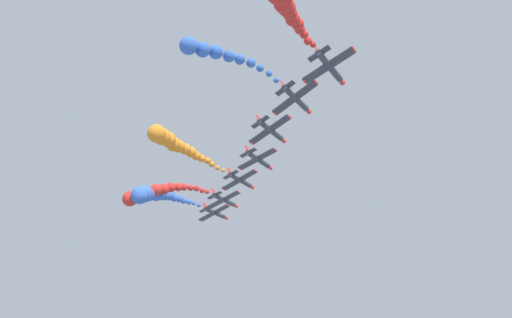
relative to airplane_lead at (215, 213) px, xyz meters
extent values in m
cylinder|color=#333842|center=(0.01, -0.18, -0.03)|extent=(1.38, 9.00, 1.38)
cone|color=red|center=(0.01, 4.92, -0.03)|extent=(1.31, 1.20, 1.31)
cube|color=#333842|center=(0.04, -0.58, -0.12)|extent=(8.83, 1.90, 2.93)
cylinder|color=red|center=(-4.35, -0.58, -1.50)|extent=(0.45, 1.40, 0.45)
cylinder|color=red|center=(4.43, -0.58, 1.26)|extent=(0.45, 1.40, 0.45)
cube|color=#333842|center=(-0.01, -4.18, 0.02)|extent=(3.68, 1.20, 1.31)
cube|color=red|center=(-0.28, -4.28, 0.89)|extent=(0.61, 1.10, 1.57)
ellipsoid|color=black|center=(-0.14, 1.62, 0.44)|extent=(0.97, 2.20, 0.91)
sphere|color=blue|center=(0.09, -7.46, 0.06)|extent=(1.03, 1.03, 1.03)
sphere|color=blue|center=(0.21, -9.74, -0.04)|extent=(1.06, 1.06, 1.06)
sphere|color=blue|center=(0.50, -12.01, -0.41)|extent=(1.32, 1.32, 1.32)
sphere|color=blue|center=(0.64, -14.29, -0.74)|extent=(1.53, 1.53, 1.53)
sphere|color=blue|center=(1.21, -16.57, -1.07)|extent=(1.72, 1.72, 1.72)
sphere|color=blue|center=(1.56, -18.85, -1.54)|extent=(1.81, 1.81, 1.81)
sphere|color=blue|center=(2.15, -21.13, -1.77)|extent=(2.17, 2.17, 2.17)
sphere|color=blue|center=(2.74, -23.41, -2.51)|extent=(2.26, 2.26, 2.26)
sphere|color=blue|center=(3.55, -25.69, -3.07)|extent=(2.60, 2.60, 2.60)
sphere|color=blue|center=(4.33, -27.97, -3.93)|extent=(2.84, 2.84, 2.84)
sphere|color=blue|center=(5.30, -30.25, -4.56)|extent=(2.90, 2.90, 2.90)
sphere|color=blue|center=(6.07, -32.52, -5.51)|extent=(3.09, 3.09, 3.09)
sphere|color=blue|center=(7.31, -34.80, -6.40)|extent=(3.44, 3.44, 3.44)
sphere|color=blue|center=(8.42, -37.08, -7.52)|extent=(3.46, 3.46, 3.46)
cylinder|color=#333842|center=(7.74, -7.31, 0.20)|extent=(1.37, 9.00, 1.37)
cone|color=red|center=(7.74, -2.21, 0.20)|extent=(1.30, 1.20, 1.30)
cube|color=#333842|center=(7.77, -7.71, 0.11)|extent=(8.88, 1.90, 2.77)
cylinder|color=red|center=(3.36, -7.71, -1.19)|extent=(0.45, 1.40, 0.45)
cylinder|color=red|center=(12.18, -7.71, 1.41)|extent=(0.45, 1.40, 0.45)
cube|color=#333842|center=(7.73, -11.31, 0.25)|extent=(3.70, 1.20, 1.25)
cube|color=red|center=(7.47, -11.41, 1.13)|extent=(0.59, 1.10, 1.57)
ellipsoid|color=black|center=(7.60, -5.51, 0.68)|extent=(0.97, 2.20, 0.90)
sphere|color=red|center=(7.65, -14.36, 0.23)|extent=(1.06, 1.06, 1.06)
sphere|color=red|center=(7.73, -16.42, -0.10)|extent=(1.25, 1.25, 1.25)
sphere|color=red|center=(7.69, -18.47, -0.22)|extent=(1.37, 1.37, 1.37)
sphere|color=red|center=(7.59, -20.52, -0.68)|extent=(1.41, 1.41, 1.41)
sphere|color=red|center=(7.31, -22.58, -1.06)|extent=(1.69, 1.69, 1.69)
sphere|color=red|center=(7.42, -24.63, -1.75)|extent=(1.88, 1.88, 1.88)
sphere|color=red|center=(7.10, -26.69, -2.38)|extent=(2.18, 2.18, 2.18)
sphere|color=red|center=(7.05, -28.74, -3.39)|extent=(2.34, 2.34, 2.34)
sphere|color=red|center=(6.74, -30.79, -4.17)|extent=(2.52, 2.52, 2.52)
sphere|color=red|center=(6.37, -32.85, -5.46)|extent=(2.63, 2.63, 2.63)
sphere|color=red|center=(6.29, -34.90, -6.51)|extent=(3.03, 3.03, 3.03)
sphere|color=red|center=(5.80, -36.95, -7.71)|extent=(3.06, 3.06, 3.06)
cylinder|color=#333842|center=(15.41, -12.02, 2.41)|extent=(1.39, 9.00, 1.39)
cone|color=red|center=(15.41, -6.92, 2.41)|extent=(1.32, 1.20, 1.32)
cube|color=#333842|center=(15.44, -12.42, 2.32)|extent=(8.79, 1.90, 3.05)
cylinder|color=red|center=(11.07, -12.42, 0.88)|extent=(0.45, 1.40, 0.45)
cylinder|color=red|center=(19.81, -12.42, 3.76)|extent=(0.45, 1.40, 0.45)
cube|color=#333842|center=(15.40, -16.02, 2.46)|extent=(3.67, 1.20, 1.36)
cube|color=red|center=(15.11, -16.12, 3.33)|extent=(0.63, 1.10, 1.56)
ellipsoid|color=black|center=(15.26, -10.22, 2.88)|extent=(0.98, 2.20, 0.92)
sphere|color=orange|center=(15.44, -19.20, 2.38)|extent=(0.88, 0.88, 0.88)
sphere|color=orange|center=(15.41, -21.37, 2.26)|extent=(1.10, 1.10, 1.10)
sphere|color=orange|center=(15.43, -23.54, 2.35)|extent=(1.38, 1.38, 1.38)
sphere|color=orange|center=(15.85, -25.71, 2.28)|extent=(1.43, 1.43, 1.43)
sphere|color=orange|center=(15.93, -27.89, 1.98)|extent=(1.61, 1.61, 1.61)
sphere|color=orange|center=(16.15, -30.06, 1.74)|extent=(1.93, 1.93, 1.93)
sphere|color=orange|center=(16.52, -32.23, 1.63)|extent=(2.19, 2.19, 2.19)
sphere|color=orange|center=(16.79, -34.40, 1.39)|extent=(2.28, 2.28, 2.28)
sphere|color=orange|center=(16.96, -36.58, 1.10)|extent=(2.46, 2.46, 2.46)
sphere|color=orange|center=(17.42, -38.75, 0.59)|extent=(2.85, 2.85, 2.85)
sphere|color=orange|center=(18.00, -40.92, 0.52)|extent=(2.92, 2.92, 2.92)
sphere|color=orange|center=(18.44, -43.10, 0.08)|extent=(3.15, 3.15, 3.15)
sphere|color=orange|center=(19.07, -45.27, -0.34)|extent=(3.27, 3.27, 3.27)
cylinder|color=#333842|center=(24.08, -18.58, 3.43)|extent=(1.36, 9.00, 1.36)
cone|color=red|center=(24.08, -13.48, 3.43)|extent=(1.29, 1.20, 1.29)
cube|color=#333842|center=(24.11, -18.98, 3.33)|extent=(8.90, 1.90, 2.68)
cylinder|color=red|center=(19.68, -18.98, 2.07)|extent=(0.44, 1.40, 0.44)
cylinder|color=red|center=(28.53, -18.98, 4.58)|extent=(0.44, 1.40, 0.44)
cube|color=#333842|center=(24.07, -22.58, 3.47)|extent=(3.71, 1.20, 1.21)
cube|color=red|center=(23.82, -22.68, 4.35)|extent=(0.57, 1.10, 1.58)
ellipsoid|color=black|center=(23.95, -16.78, 3.90)|extent=(0.96, 2.20, 0.89)
cylinder|color=#333842|center=(32.06, -27.26, 4.71)|extent=(1.44, 9.00, 1.44)
cone|color=red|center=(32.06, -22.16, 4.71)|extent=(1.37, 1.20, 1.37)
cube|color=#333842|center=(32.10, -27.66, 4.62)|extent=(8.56, 1.90, 3.72)
cylinder|color=red|center=(27.85, -27.66, 2.84)|extent=(0.47, 1.40, 0.47)
cylinder|color=red|center=(36.34, -27.66, 6.39)|extent=(0.47, 1.40, 0.47)
cube|color=#333842|center=(32.04, -31.26, 4.76)|extent=(3.57, 1.20, 1.63)
cube|color=red|center=(31.69, -31.36, 5.60)|extent=(0.75, 1.10, 1.53)
ellipsoid|color=black|center=(31.87, -25.46, 5.17)|extent=(1.01, 2.20, 0.95)
cylinder|color=#333842|center=(40.71, -33.53, 6.18)|extent=(1.46, 9.00, 1.46)
cone|color=red|center=(40.71, -28.43, 6.18)|extent=(1.38, 1.20, 1.38)
cube|color=#333842|center=(40.75, -33.93, 6.09)|extent=(8.44, 1.90, 3.99)
cylinder|color=red|center=(36.57, -33.93, 4.18)|extent=(0.48, 1.40, 0.48)
cylinder|color=red|center=(44.94, -33.93, 8.00)|extent=(0.48, 1.40, 0.48)
cube|color=#333842|center=(40.69, -37.53, 6.23)|extent=(3.53, 1.20, 1.74)
cube|color=red|center=(40.31, -37.63, 7.06)|extent=(0.79, 1.10, 1.51)
ellipsoid|color=black|center=(40.51, -31.73, 6.63)|extent=(1.02, 2.20, 0.97)
sphere|color=blue|center=(40.72, -40.84, 6.01)|extent=(0.98, 0.98, 0.98)
sphere|color=blue|center=(40.61, -43.14, 6.09)|extent=(1.07, 1.07, 1.07)
sphere|color=blue|center=(40.27, -45.44, 5.94)|extent=(1.23, 1.23, 1.23)
sphere|color=blue|center=(39.95, -47.75, 5.70)|extent=(1.50, 1.50, 1.50)
sphere|color=blue|center=(39.34, -50.05, 5.24)|extent=(1.68, 1.68, 1.68)
sphere|color=blue|center=(38.90, -52.36, 4.59)|extent=(1.86, 1.86, 1.86)
sphere|color=blue|center=(38.12, -54.66, 4.22)|extent=(2.14, 2.14, 2.14)
sphere|color=blue|center=(37.43, -56.96, 3.49)|extent=(2.28, 2.28, 2.28)
sphere|color=blue|center=(36.72, -59.27, 2.97)|extent=(2.57, 2.57, 2.57)
cylinder|color=#333842|center=(49.82, -39.61, 6.38)|extent=(1.40, 9.00, 1.40)
cone|color=red|center=(49.82, -34.51, 6.38)|extent=(1.33, 1.20, 1.33)
cube|color=#333842|center=(49.85, -40.01, 6.28)|extent=(8.74, 1.90, 3.22)
cylinder|color=red|center=(45.51, -40.01, 4.76)|extent=(0.46, 1.40, 0.46)
cylinder|color=red|center=(54.19, -40.01, 7.81)|extent=(0.46, 1.40, 0.46)
cube|color=#333842|center=(49.80, -43.61, 6.42)|extent=(3.64, 1.20, 1.43)
cube|color=red|center=(49.50, -43.71, 7.29)|extent=(0.66, 1.10, 1.56)
ellipsoid|color=black|center=(49.65, -37.81, 6.84)|extent=(0.99, 2.20, 0.93)
sphere|color=red|center=(49.96, -46.22, 6.43)|extent=(0.96, 0.96, 0.96)
sphere|color=red|center=(49.86, -47.83, 6.10)|extent=(1.25, 1.25, 1.25)
sphere|color=red|center=(50.00, -49.44, 6.17)|extent=(1.30, 1.30, 1.30)
sphere|color=red|center=(50.07, -51.05, 6.01)|extent=(1.53, 1.53, 1.53)
sphere|color=red|center=(50.52, -52.66, 5.65)|extent=(1.78, 1.78, 1.78)
sphere|color=red|center=(50.57, -54.27, 5.35)|extent=(2.05, 2.05, 2.05)
sphere|color=red|center=(50.93, -55.88, 5.05)|extent=(2.00, 2.00, 2.00)
sphere|color=red|center=(51.29, -57.49, 4.67)|extent=(2.39, 2.39, 2.39)
sphere|color=red|center=(51.64, -59.10, 4.04)|extent=(2.57, 2.57, 2.57)
camera|label=1|loc=(74.29, -104.14, -39.01)|focal=35.03mm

